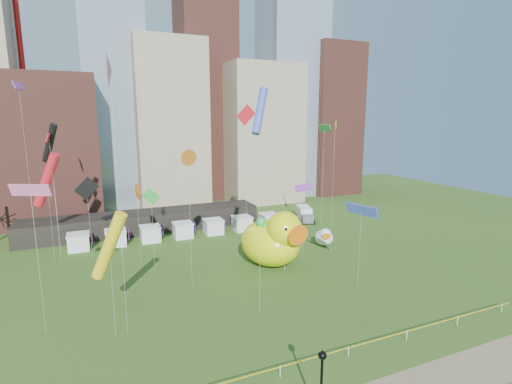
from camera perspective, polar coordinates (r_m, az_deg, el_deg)
name	(u,v)px	position (r m, az deg, el deg)	size (l,w,h in m)	color
ground	(280,377)	(31.09, 3.59, -25.67)	(160.00, 160.00, 0.00)	#305119
skyline	(158,104)	(84.45, -14.25, 12.52)	(101.00, 23.00, 68.00)	brown
pavilion	(145,222)	(66.81, -16.13, -4.24)	(38.00, 6.00, 3.20)	black
vendor_tents	(183,231)	(62.02, -10.76, -5.63)	(33.24, 2.80, 2.40)	white
caution_tape	(280,369)	(30.69, 3.61, -24.64)	(50.00, 0.06, 0.90)	white
big_duck	(273,240)	(48.91, 2.60, -7.09)	(8.95, 10.53, 7.48)	#E7ED0C
small_duck	(324,237)	(57.95, 10.09, -6.58)	(3.65, 4.05, 2.83)	white
seahorse_green	(261,230)	(48.22, 0.74, -5.63)	(1.36, 1.68, 6.43)	silver
seahorse_purple	(285,239)	(47.25, 4.36, -7.02)	(1.54, 1.76, 5.55)	silver
lamppost	(322,379)	(26.01, 9.69, -25.65)	(0.52, 0.52, 5.03)	black
box_truck	(304,214)	(71.38, 7.17, -3.19)	(3.73, 6.23, 2.49)	white
kite_0	(49,138)	(55.10, -28.33, 7.08)	(0.61, 3.37, 16.70)	silver
kite_1	(30,191)	(36.42, -30.46, 0.17)	(3.25, 1.94, 13.25)	silver
kite_2	(87,189)	(53.34, -23.78, 0.38)	(3.04, 0.37, 11.27)	silver
kite_3	(324,129)	(56.17, 10.11, 9.22)	(0.70, 3.31, 17.65)	silver
kite_4	(109,246)	(34.35, -20.93, -7.46)	(3.49, 2.80, 11.11)	silver
kite_5	(260,111)	(34.34, 0.58, 11.89)	(2.29, 2.20, 21.23)	silver
kite_6	(188,158)	(41.26, -10.03, 4.97)	(1.48, 1.23, 15.28)	silver
kite_7	(304,188)	(50.18, 7.07, 0.62)	(2.98, 1.40, 10.15)	silver
kite_8	(246,118)	(50.29, -1.51, 10.90)	(1.89, 2.03, 20.31)	silver
kite_9	(110,71)	(32.81, -20.86, 16.40)	(0.40, 2.64, 23.39)	silver
kite_10	(50,143)	(56.37, -28.23, 6.41)	(2.70, 2.82, 17.97)	silver
kite_11	(151,198)	(46.86, -15.26, -0.85)	(2.12, 0.23, 10.53)	silver
kite_12	(335,125)	(52.25, 11.66, 9.63)	(1.02, 1.19, 18.40)	silver
kite_13	(362,210)	(42.25, 15.36, -2.62)	(1.52, 3.90, 9.54)	silver
kite_14	(137,192)	(50.23, -17.25, 0.06)	(0.45, 2.02, 10.53)	silver
kite_15	(19,88)	(52.84, -31.71, 13.03)	(0.94, 2.84, 22.59)	silver
kite_16	(47,180)	(56.41, -28.60, 1.59)	(4.31, 3.23, 14.35)	silver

